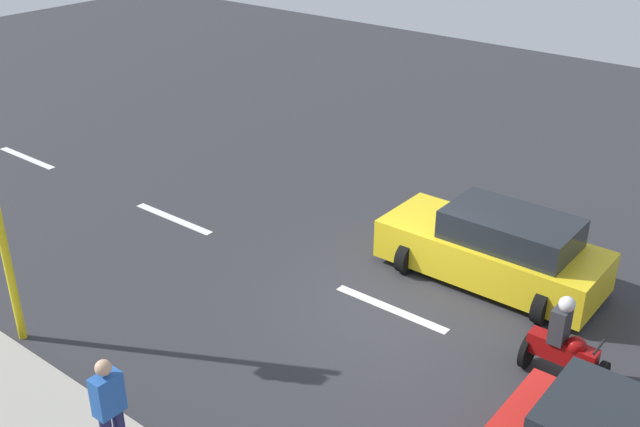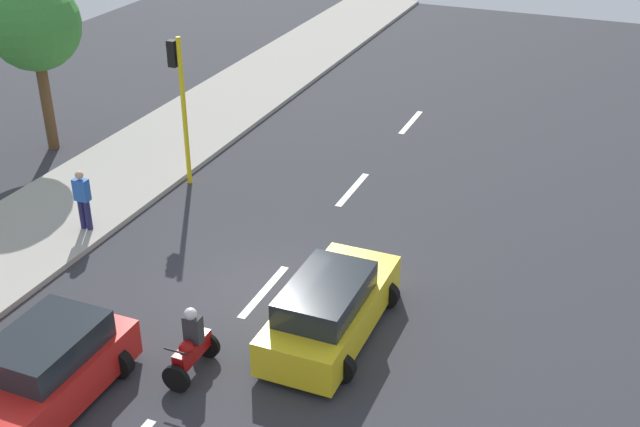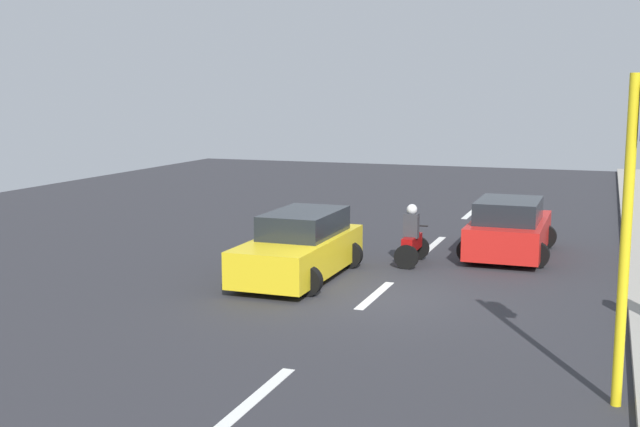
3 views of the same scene
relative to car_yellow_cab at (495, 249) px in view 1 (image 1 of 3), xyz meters
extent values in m
cube|color=#2D2D33|center=(2.10, -1.00, -0.76)|extent=(40.00, 60.00, 0.10)
cube|color=white|center=(2.10, -13.00, -0.70)|extent=(0.20, 2.40, 0.01)
cube|color=white|center=(2.10, -7.00, -0.70)|extent=(0.20, 2.40, 0.01)
cube|color=white|center=(2.10, -1.00, -0.70)|extent=(0.20, 2.40, 0.01)
cube|color=yellow|center=(0.00, -0.08, -0.15)|extent=(1.74, 4.34, 0.80)
cube|color=#1E2328|center=(0.00, 0.27, 0.53)|extent=(1.46, 2.43, 0.56)
cylinder|color=black|center=(0.76, -1.52, -0.39)|extent=(0.64, 0.22, 0.64)
cylinder|color=black|center=(-0.76, -1.52, -0.39)|extent=(0.64, 0.22, 0.64)
cylinder|color=black|center=(0.76, 1.35, -0.39)|extent=(0.64, 0.22, 0.64)
cylinder|color=black|center=(-0.76, 1.35, -0.39)|extent=(0.64, 0.22, 0.64)
cylinder|color=black|center=(3.43, 2.92, -0.39)|extent=(0.64, 0.22, 0.64)
cylinder|color=black|center=(2.10, 2.88, -0.41)|extent=(0.60, 0.10, 0.60)
cylinder|color=black|center=(2.10, 1.68, -0.41)|extent=(0.60, 0.10, 0.60)
cube|color=#990C0C|center=(2.10, 2.23, -0.16)|extent=(0.28, 1.10, 0.36)
sphere|color=#990C0C|center=(2.10, 2.43, 0.02)|extent=(0.32, 0.32, 0.32)
cylinder|color=black|center=(2.10, 2.78, 0.19)|extent=(0.55, 0.04, 0.04)
cube|color=#333338|center=(2.10, 2.13, 0.29)|extent=(0.36, 0.24, 0.60)
sphere|color=silver|center=(2.10, 2.18, 0.69)|extent=(0.26, 0.26, 0.26)
cube|color=#2659B2|center=(7.75, -1.75, 0.59)|extent=(0.40, 0.24, 0.60)
sphere|color=tan|center=(7.75, -1.75, 1.02)|extent=(0.22, 0.22, 0.22)
camera|label=1|loc=(12.06, 5.22, 7.04)|focal=41.99mm
camera|label=2|loc=(-5.29, 13.28, 9.79)|focal=45.01mm
camera|label=3|loc=(6.56, -16.61, 3.54)|focal=44.22mm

